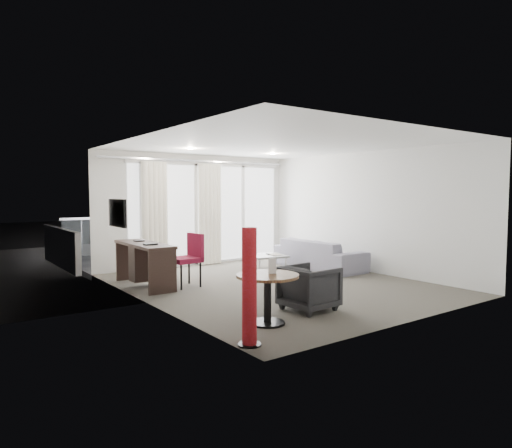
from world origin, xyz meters
TOP-DOWN VIEW (x-y plane):
  - floor at (0.00, 0.00)m, footprint 5.00×6.00m
  - ceiling at (0.00, 0.00)m, footprint 5.00×6.00m
  - wall_left at (-2.50, 0.00)m, footprint 0.00×6.00m
  - wall_right at (2.50, 0.00)m, footprint 0.00×6.00m
  - wall_front at (0.00, -3.00)m, footprint 5.00×0.00m
  - window_panel at (0.30, 2.98)m, footprint 4.00×0.02m
  - window_frame at (0.30, 2.97)m, footprint 4.10×0.06m
  - curtain_left at (-1.15, 2.82)m, footprint 0.60×0.20m
  - curtain_right at (0.25, 2.82)m, footprint 0.60×0.20m
  - curtain_track at (0.00, 2.82)m, footprint 4.80×0.04m
  - downlight_a at (-0.90, 1.60)m, footprint 0.12×0.12m
  - downlight_b at (1.20, 1.60)m, footprint 0.12×0.12m
  - desk at (-2.03, 1.29)m, footprint 0.53×1.69m
  - tv at (-2.46, 1.45)m, footprint 0.05×0.80m
  - desk_chair at (-1.45, 0.80)m, footprint 0.56×0.53m
  - round_table at (-1.67, -1.96)m, footprint 1.01×1.01m
  - menu_card at (-1.58, -1.96)m, footprint 0.11×0.04m
  - red_lamp at (-2.34, -2.51)m, footprint 0.28×0.28m
  - tub_armchair at (-0.74, -1.75)m, footprint 0.76×0.75m
  - coffee_table at (0.85, 1.34)m, footprint 0.91×0.91m
  - remote at (0.92, 1.41)m, footprint 0.10×0.17m
  - magazine at (0.99, 1.27)m, footprint 0.23×0.28m
  - sofa at (1.94, 0.84)m, footprint 0.88×2.24m
  - terrace_slab at (0.30, 4.50)m, footprint 5.60×3.00m
  - rattan_chair_a at (1.23, 4.22)m, footprint 0.61×0.61m
  - rattan_chair_b at (2.11, 4.65)m, footprint 0.63×0.63m
  - rattan_table at (1.40, 4.09)m, footprint 0.61×0.61m
  - balustrade at (0.30, 5.95)m, footprint 5.50×0.06m

SIDE VIEW (x-z plane):
  - terrace_slab at x=0.30m, z-range -0.12..0.00m
  - floor at x=0.00m, z-range 0.00..0.00m
  - coffee_table at x=0.85m, z-range 0.00..0.34m
  - rattan_table at x=1.40m, z-range 0.00..0.46m
  - sofa at x=1.94m, z-range 0.00..0.65m
  - round_table at x=-1.67m, z-range 0.00..0.66m
  - tub_armchair at x=-0.74m, z-range 0.00..0.66m
  - remote at x=0.92m, z-range 0.35..0.37m
  - magazine at x=0.99m, z-range 0.35..0.37m
  - desk at x=-2.03m, z-range 0.00..0.79m
  - rattan_chair_b at x=2.11m, z-range 0.00..0.80m
  - rattan_chair_a at x=1.23m, z-range 0.00..0.87m
  - desk_chair at x=-1.45m, z-range 0.00..0.97m
  - balustrade at x=0.30m, z-range -0.02..1.02m
  - red_lamp at x=-2.34m, z-range 0.00..1.33m
  - menu_card at x=-1.58m, z-range 0.62..0.82m
  - window_panel at x=0.30m, z-range 0.01..2.39m
  - curtain_left at x=-1.15m, z-range 0.01..2.39m
  - curtain_right at x=0.25m, z-range 0.01..2.39m
  - window_frame at x=0.30m, z-range -0.02..2.42m
  - wall_left at x=-2.50m, z-range 0.00..2.60m
  - wall_right at x=2.50m, z-range 0.00..2.60m
  - wall_front at x=0.00m, z-range 0.00..2.60m
  - tv at x=-2.46m, z-range 1.10..1.60m
  - curtain_track at x=0.00m, z-range 2.43..2.47m
  - downlight_a at x=-0.90m, z-range 2.58..2.60m
  - downlight_b at x=1.20m, z-range 2.58..2.60m
  - ceiling at x=0.00m, z-range 2.60..2.60m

